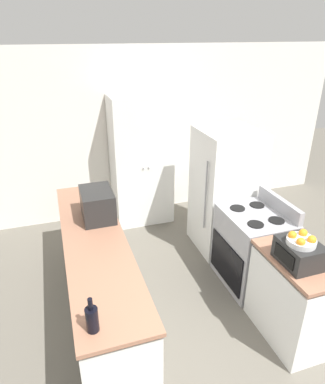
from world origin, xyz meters
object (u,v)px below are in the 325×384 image
(stove, at_px, (252,248))
(wine_bottle, at_px, (92,319))
(microwave, at_px, (98,204))
(pantry_cabinet, at_px, (141,161))
(toaster_oven, at_px, (299,253))
(fruit_bowl, at_px, (301,240))
(refrigerator, at_px, (225,191))

(stove, relative_size, wine_bottle, 3.92)
(stove, xyz_separation_m, microwave, (-1.67, 0.49, 0.61))
(stove, bearing_deg, microwave, 163.78)
(wine_bottle, bearing_deg, stove, 28.67)
(pantry_cabinet, bearing_deg, toaster_oven, -76.32)
(toaster_oven, relative_size, fruit_bowl, 1.50)
(stove, height_order, toaster_oven, toaster_oven)
(fruit_bowl, bearing_deg, refrigerator, 83.32)
(wine_bottle, bearing_deg, refrigerator, 43.42)
(wine_bottle, bearing_deg, microwave, 80.05)
(pantry_cabinet, relative_size, fruit_bowl, 7.94)
(stove, relative_size, toaster_oven, 2.89)
(refrigerator, distance_m, wine_bottle, 2.75)
(refrigerator, height_order, microwave, refrigerator)
(toaster_oven, xyz_separation_m, fruit_bowl, (-0.02, -0.01, 0.14))
(pantry_cabinet, distance_m, toaster_oven, 2.86)
(microwave, bearing_deg, stove, -16.22)
(microwave, relative_size, fruit_bowl, 1.90)
(toaster_oven, distance_m, fruit_bowl, 0.15)
(fruit_bowl, bearing_deg, toaster_oven, 40.47)
(stove, xyz_separation_m, wine_bottle, (-1.95, -1.06, 0.55))
(pantry_cabinet, bearing_deg, wine_bottle, -110.90)
(refrigerator, height_order, fruit_bowl, refrigerator)
(stove, height_order, microwave, microwave)
(pantry_cabinet, xyz_separation_m, refrigerator, (0.86, -1.08, -0.15))
(wine_bottle, xyz_separation_m, toaster_oven, (1.81, 0.19, 0.00))
(stove, height_order, wine_bottle, wine_bottle)
(refrigerator, xyz_separation_m, wine_bottle, (-1.99, -1.88, 0.18))
(refrigerator, distance_m, toaster_oven, 1.71)
(stove, bearing_deg, refrigerator, 87.00)
(toaster_oven, height_order, fruit_bowl, fruit_bowl)
(pantry_cabinet, bearing_deg, stove, -66.75)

